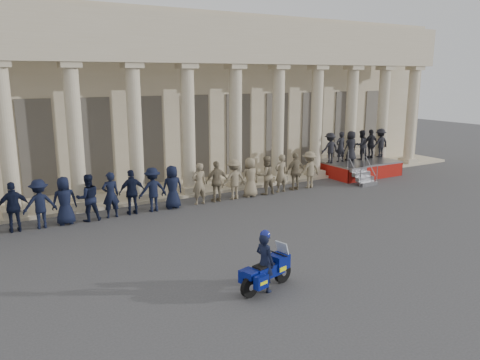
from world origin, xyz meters
name	(u,v)px	position (x,y,z in m)	size (l,w,h in m)	color
ground	(254,252)	(0.00, 0.00, 0.00)	(90.00, 90.00, 0.00)	#3A3A3C
building	(119,97)	(0.00, 14.74, 4.52)	(40.00, 12.50, 9.00)	#BAAB8C
officer_rank	(106,195)	(-3.20, 6.26, 0.96)	(22.24, 0.72, 1.91)	black
reviewing_stand	(358,150)	(11.85, 7.46, 1.46)	(5.12, 4.06, 2.59)	gray
motorcycle	(267,271)	(-1.15, -2.54, 0.53)	(1.88, 0.97, 1.23)	black
rider	(265,261)	(-1.25, -2.57, 0.87)	(0.53, 0.68, 1.74)	black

